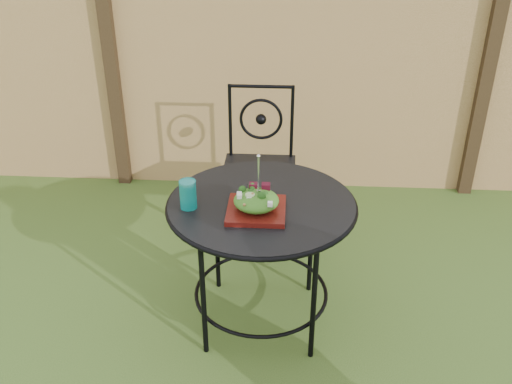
% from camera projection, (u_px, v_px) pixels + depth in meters
% --- Properties ---
extents(fence, '(8.00, 0.12, 1.90)m').
position_uv_depth(fence, '(296.00, 63.00, 3.98)').
color(fence, tan).
rests_on(fence, ground).
extents(patio_table, '(0.92, 0.92, 0.72)m').
position_uv_depth(patio_table, '(261.00, 226.00, 2.80)').
color(patio_table, black).
rests_on(patio_table, ground).
extents(patio_chair, '(0.46, 0.46, 0.95)m').
position_uv_depth(patio_chair, '(260.00, 160.00, 3.65)').
color(patio_chair, black).
rests_on(patio_chair, ground).
extents(salad_plate, '(0.27, 0.27, 0.02)m').
position_uv_depth(salad_plate, '(256.00, 210.00, 2.64)').
color(salad_plate, '#470B0A').
rests_on(salad_plate, patio_table).
extents(salad, '(0.21, 0.21, 0.08)m').
position_uv_depth(salad, '(256.00, 200.00, 2.62)').
color(salad, '#235614').
rests_on(salad, salad_plate).
extents(fork, '(0.01, 0.01, 0.18)m').
position_uv_depth(fork, '(259.00, 175.00, 2.55)').
color(fork, silver).
rests_on(fork, salad).
extents(drinking_glass, '(0.08, 0.08, 0.14)m').
position_uv_depth(drinking_glass, '(188.00, 194.00, 2.66)').
color(drinking_glass, '#0C8F8A').
rests_on(drinking_glass, patio_table).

